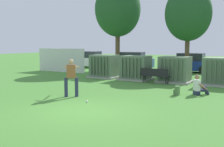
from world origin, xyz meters
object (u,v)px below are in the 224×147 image
transformer_mid_east (175,70)px  transformer_east (220,72)px  parked_car_left_of_center (131,61)px  parked_car_right_of_center (189,63)px  batter (71,76)px  park_bench (155,75)px  seated_spectator (199,87)px  backpack (177,91)px  sports_ball (87,101)px  transformer_west (105,67)px  transformer_mid_west (136,68)px  parked_car_leftmost (88,60)px

transformer_mid_east → transformer_east: (2.66, 0.07, 0.00)m
parked_car_left_of_center → parked_car_right_of_center: bearing=-2.4°
parked_car_right_of_center → batter: bearing=-98.3°
park_bench → seated_spectator: size_ratio=1.90×
batter → backpack: batter is taller
park_bench → sports_ball: 6.68m
backpack → transformer_mid_east: bearing=108.2°
transformer_west → backpack: bearing=-32.8°
transformer_mid_west → parked_car_leftmost: same height
transformer_mid_east → transformer_east: same height
transformer_west → sports_ball: (3.72, -7.65, -0.74)m
parked_car_right_of_center → transformer_west: bearing=-122.2°
backpack → parked_car_left_of_center: 13.71m
transformer_east → sports_ball: 8.77m
transformer_west → transformer_mid_east: (5.10, 0.03, 0.00)m
batter → seated_spectator: batter is taller
seated_spectator → parked_car_right_of_center: (-3.04, 10.42, 0.38)m
transformer_mid_east → parked_car_left_of_center: 9.52m
transformer_west → seated_spectator: size_ratio=2.18×
parked_car_left_of_center → parked_car_right_of_center: (5.60, -0.24, 0.00)m
parked_car_leftmost → parked_car_left_of_center: 4.80m
parked_car_leftmost → sports_ball: bearing=-56.0°
transformer_mid_east → parked_car_right_of_center: size_ratio=0.49×
transformer_mid_west → parked_car_right_of_center: bearing=75.0°
transformer_west → transformer_east: same height
transformer_east → parked_car_leftmost: same height
backpack → transformer_west: bearing=147.2°
backpack → transformer_mid_west: bearing=134.4°
transformer_mid_west → parked_car_left_of_center: same height
transformer_west → parked_car_right_of_center: bearing=57.8°
transformer_mid_west → sports_ball: size_ratio=23.33×
batter → backpack: (4.17, 2.70, -0.76)m
sports_ball → parked_car_right_of_center: (0.60, 14.51, 0.71)m
batter → backpack: bearing=33.0°
seated_spectator → parked_car_leftmost: 17.01m
transformer_east → transformer_mid_east: bearing=-178.5°
transformer_mid_east → seated_spectator: transformer_mid_east is taller
transformer_east → park_bench: transformer_east is taller
transformer_mid_west → transformer_mid_east: size_ratio=1.00×
seated_spectator → parked_car_left_of_center: size_ratio=0.22×
transformer_mid_east → park_bench: bearing=-132.3°
transformer_west → parked_car_left_of_center: size_ratio=0.48×
park_bench → batter: size_ratio=1.05×
sports_ball → parked_car_right_of_center: bearing=87.6°
transformer_east → transformer_mid_west: bearing=-178.1°
transformer_east → batter: bearing=-127.9°
park_bench → seated_spectator: 4.10m
parked_car_leftmost → parked_car_right_of_center: (10.39, -0.01, 0.00)m
backpack → parked_car_leftmost: (-12.56, 11.05, 0.54)m
transformer_east → backpack: 4.51m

